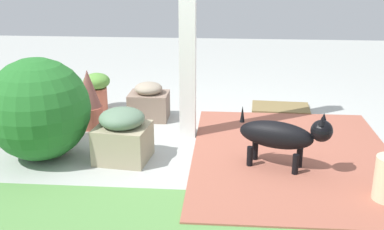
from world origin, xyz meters
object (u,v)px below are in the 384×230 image
object	(u,v)px
terracotta_pot_tall	(36,102)
dog	(282,135)
round_shrub	(38,109)
stone_planter_nearest	(149,102)
porch_pillar	(188,5)
terracotta_pot_broad	(97,89)
doormat	(281,108)
terracotta_pot_spiky	(89,100)
stone_planter_mid	(123,135)

from	to	relation	value
terracotta_pot_tall	dog	bearing A→B (deg)	160.07
round_shrub	stone_planter_nearest	bearing A→B (deg)	-124.84
porch_pillar	terracotta_pot_broad	xyz separation A→B (m)	(1.13, -0.77, -1.04)
terracotta_pot_tall	porch_pillar	bearing A→B (deg)	174.37
terracotta_pot_broad	doormat	xyz separation A→B (m)	(-2.14, -0.18, -0.23)
terracotta_pot_tall	round_shrub	bearing A→B (deg)	114.06
terracotta_pot_tall	terracotta_pot_spiky	bearing A→B (deg)	179.68
stone_planter_nearest	terracotta_pot_spiky	xyz separation A→B (m)	(0.57, 0.32, 0.10)
stone_planter_nearest	doormat	bearing A→B (deg)	-162.50
terracotta_pot_broad	doormat	size ratio (longest dim) A/B	0.65
stone_planter_nearest	round_shrub	world-z (taller)	round_shrub
round_shrub	terracotta_pot_tall	xyz separation A→B (m)	(0.36, -0.80, -0.20)
stone_planter_nearest	terracotta_pot_spiky	distance (m)	0.67
porch_pillar	dog	world-z (taller)	porch_pillar
porch_pillar	stone_planter_nearest	world-z (taller)	porch_pillar
terracotta_pot_broad	stone_planter_nearest	bearing A→B (deg)	156.14
stone_planter_nearest	terracotta_pot_broad	bearing A→B (deg)	-23.86
porch_pillar	stone_planter_nearest	xyz separation A→B (m)	(0.47, -0.48, -1.09)
stone_planter_mid	terracotta_pot_broad	size ratio (longest dim) A/B	1.14
porch_pillar	terracotta_pot_broad	size ratio (longest dim) A/B	5.96
stone_planter_mid	terracotta_pot_spiky	size ratio (longest dim) A/B	0.80
terracotta_pot_spiky	doormat	xyz separation A→B (m)	(-2.06, -0.79, -0.28)
stone_planter_nearest	round_shrub	xyz separation A→B (m)	(0.78, 1.12, 0.26)
stone_planter_nearest	stone_planter_mid	xyz separation A→B (m)	(0.04, 1.12, 0.04)
round_shrub	dog	bearing A→B (deg)	177.50
stone_planter_mid	stone_planter_nearest	bearing A→B (deg)	-92.22
terracotta_pot_broad	terracotta_pot_tall	distance (m)	0.78
porch_pillar	dog	xyz separation A→B (m)	(-0.85, 0.73, -0.98)
terracotta_pot_spiky	doormat	distance (m)	2.22
dog	doormat	bearing A→B (deg)	-95.47
stone_planter_mid	dog	world-z (taller)	dog
terracotta_pot_spiky	porch_pillar	bearing A→B (deg)	171.54
porch_pillar	dog	distance (m)	1.49
round_shrub	terracotta_pot_spiky	world-z (taller)	round_shrub
terracotta_pot_spiky	doormat	size ratio (longest dim) A/B	0.93
stone_planter_nearest	dog	world-z (taller)	dog
dog	porch_pillar	bearing A→B (deg)	-40.73
stone_planter_mid	dog	distance (m)	1.37
stone_planter_nearest	dog	bearing A→B (deg)	137.58
stone_planter_nearest	terracotta_pot_broad	world-z (taller)	terracotta_pot_broad
stone_planter_nearest	terracotta_pot_tall	bearing A→B (deg)	15.64
terracotta_pot_broad	terracotta_pot_spiky	bearing A→B (deg)	97.73
dog	terracotta_pot_tall	bearing A→B (deg)	-19.93
doormat	stone_planter_mid	bearing A→B (deg)	46.06
stone_planter_mid	terracotta_pot_tall	world-z (taller)	terracotta_pot_tall
terracotta_pot_spiky	dog	xyz separation A→B (m)	(-1.90, 0.89, 0.01)
porch_pillar	terracotta_pot_tall	bearing A→B (deg)	-5.63
terracotta_pot_broad	terracotta_pot_spiky	xyz separation A→B (m)	(-0.08, 0.61, 0.05)
terracotta_pot_broad	doormat	distance (m)	2.16
terracotta_pot_tall	terracotta_pot_spiky	distance (m)	0.56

